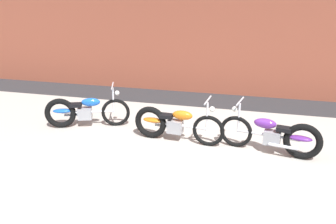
{
  "coord_description": "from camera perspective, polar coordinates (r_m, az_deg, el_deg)",
  "views": [
    {
      "loc": [
        0.98,
        -5.39,
        3.08
      ],
      "look_at": [
        -0.6,
        0.88,
        0.75
      ],
      "focal_mm": 35.76,
      "sensor_mm": 36.0,
      "label": 1
    }
  ],
  "objects": [
    {
      "name": "motorcycle_purple",
      "position": [
        6.96,
        17.98,
        -3.86
      ],
      "size": [
        1.99,
        0.69,
        1.03
      ],
      "rotation": [
        0.0,
        0.0,
        2.95
      ],
      "color": "black",
      "rests_on": "ground"
    },
    {
      "name": "motorcycle_orange",
      "position": [
        7.22,
        0.65,
        -1.99
      ],
      "size": [
        2.01,
        0.58,
        1.03
      ],
      "rotation": [
        0.0,
        0.0,
        -0.08
      ],
      "color": "black",
      "rests_on": "ground"
    },
    {
      "name": "motorcycle_blue",
      "position": [
        8.22,
        -14.55,
        0.12
      ],
      "size": [
        1.92,
        0.88,
        1.03
      ],
      "rotation": [
        0.0,
        0.0,
        0.34
      ],
      "color": "black",
      "rests_on": "ground"
    },
    {
      "name": "ground_plane",
      "position": [
        6.28,
        3.41,
        -9.56
      ],
      "size": [
        80.0,
        80.0,
        0.0
      ],
      "primitive_type": "plane",
      "color": "#2D2D30"
    },
    {
      "name": "sidewalk_slab",
      "position": [
        7.83,
        5.84,
        -3.41
      ],
      "size": [
        36.0,
        3.5,
        0.01
      ],
      "primitive_type": "cube",
      "color": "#B2ADA3",
      "rests_on": "ground"
    }
  ]
}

